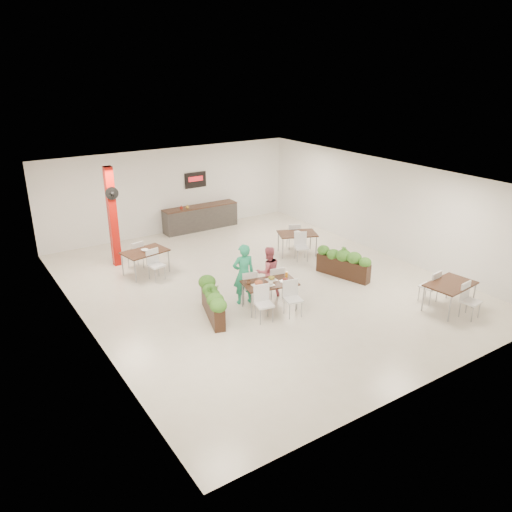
{
  "coord_description": "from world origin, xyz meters",
  "views": [
    {
      "loc": [
        -7.48,
        -11.22,
        6.09
      ],
      "look_at": [
        -0.39,
        -0.42,
        1.1
      ],
      "focal_mm": 35.0,
      "sensor_mm": 36.0,
      "label": 1
    }
  ],
  "objects_px": {
    "service_counter": "(200,217)",
    "side_table_a": "(145,254)",
    "red_column": "(113,216)",
    "planter_right": "(343,262)",
    "side_table_b": "(297,236)",
    "side_table_c": "(450,287)",
    "main_table": "(269,286)",
    "diner_man": "(244,274)",
    "diner_woman": "(268,272)",
    "planter_left": "(213,300)"
  },
  "relations": [
    {
      "from": "planter_right",
      "to": "side_table_a",
      "type": "height_order",
      "value": "planter_right"
    },
    {
      "from": "diner_man",
      "to": "planter_left",
      "type": "height_order",
      "value": "diner_man"
    },
    {
      "from": "planter_right",
      "to": "red_column",
      "type": "bearing_deg",
      "value": 138.72
    },
    {
      "from": "service_counter",
      "to": "diner_man",
      "type": "relative_size",
      "value": 1.77
    },
    {
      "from": "side_table_a",
      "to": "planter_right",
      "type": "bearing_deg",
      "value": -46.11
    },
    {
      "from": "side_table_c",
      "to": "service_counter",
      "type": "bearing_deg",
      "value": 96.64
    },
    {
      "from": "red_column",
      "to": "side_table_c",
      "type": "relative_size",
      "value": 1.93
    },
    {
      "from": "side_table_c",
      "to": "diner_woman",
      "type": "bearing_deg",
      "value": 130.26
    },
    {
      "from": "red_column",
      "to": "side_table_b",
      "type": "height_order",
      "value": "red_column"
    },
    {
      "from": "service_counter",
      "to": "side_table_a",
      "type": "bearing_deg",
      "value": -138.51
    },
    {
      "from": "planter_right",
      "to": "diner_man",
      "type": "bearing_deg",
      "value": 177.34
    },
    {
      "from": "diner_woman",
      "to": "planter_right",
      "type": "xyz_separation_m",
      "value": [
        2.66,
        -0.16,
        -0.24
      ]
    },
    {
      "from": "diner_woman",
      "to": "planter_left",
      "type": "relative_size",
      "value": 0.85
    },
    {
      "from": "red_column",
      "to": "side_table_b",
      "type": "bearing_deg",
      "value": -23.84
    },
    {
      "from": "side_table_b",
      "to": "diner_woman",
      "type": "bearing_deg",
      "value": -117.33
    },
    {
      "from": "planter_left",
      "to": "side_table_c",
      "type": "distance_m",
      "value": 6.2
    },
    {
      "from": "red_column",
      "to": "service_counter",
      "type": "height_order",
      "value": "red_column"
    },
    {
      "from": "planter_right",
      "to": "side_table_b",
      "type": "relative_size",
      "value": 1.09
    },
    {
      "from": "service_counter",
      "to": "diner_man",
      "type": "bearing_deg",
      "value": -107.49
    },
    {
      "from": "red_column",
      "to": "service_counter",
      "type": "distance_m",
      "value": 4.56
    },
    {
      "from": "service_counter",
      "to": "planter_right",
      "type": "xyz_separation_m",
      "value": [
        1.42,
        -6.62,
        -0.0
      ]
    },
    {
      "from": "diner_man",
      "to": "side_table_a",
      "type": "relative_size",
      "value": 1.01
    },
    {
      "from": "diner_woman",
      "to": "planter_right",
      "type": "distance_m",
      "value": 2.67
    },
    {
      "from": "service_counter",
      "to": "side_table_a",
      "type": "relative_size",
      "value": 1.8
    },
    {
      "from": "side_table_b",
      "to": "side_table_c",
      "type": "bearing_deg",
      "value": -57.91
    },
    {
      "from": "service_counter",
      "to": "side_table_c",
      "type": "distance_m",
      "value": 10.02
    },
    {
      "from": "planter_left",
      "to": "planter_right",
      "type": "height_order",
      "value": "planter_right"
    },
    {
      "from": "red_column",
      "to": "side_table_a",
      "type": "xyz_separation_m",
      "value": [
        0.5,
        -1.23,
        -1.0
      ]
    },
    {
      "from": "diner_man",
      "to": "side_table_a",
      "type": "height_order",
      "value": "diner_man"
    },
    {
      "from": "planter_right",
      "to": "side_table_a",
      "type": "bearing_deg",
      "value": 144.33
    },
    {
      "from": "main_table",
      "to": "service_counter",
      "type": "bearing_deg",
      "value": 76.96
    },
    {
      "from": "diner_woman",
      "to": "side_table_b",
      "type": "bearing_deg",
      "value": -129.05
    },
    {
      "from": "main_table",
      "to": "diner_man",
      "type": "distance_m",
      "value": 0.79
    },
    {
      "from": "main_table",
      "to": "planter_right",
      "type": "xyz_separation_m",
      "value": [
        3.07,
        0.49,
        -0.15
      ]
    },
    {
      "from": "planter_right",
      "to": "side_table_a",
      "type": "relative_size",
      "value": 1.07
    },
    {
      "from": "service_counter",
      "to": "side_table_c",
      "type": "xyz_separation_m",
      "value": [
        2.27,
        -9.76,
        0.14
      ]
    },
    {
      "from": "main_table",
      "to": "planter_left",
      "type": "bearing_deg",
      "value": 165.86
    },
    {
      "from": "main_table",
      "to": "red_column",
      "type": "bearing_deg",
      "value": 114.14
    },
    {
      "from": "diner_woman",
      "to": "side_table_b",
      "type": "relative_size",
      "value": 0.88
    },
    {
      "from": "side_table_a",
      "to": "side_table_c",
      "type": "bearing_deg",
      "value": -59.62
    },
    {
      "from": "main_table",
      "to": "planter_right",
      "type": "height_order",
      "value": "planter_right"
    },
    {
      "from": "red_column",
      "to": "service_counter",
      "type": "relative_size",
      "value": 1.07
    },
    {
      "from": "planter_left",
      "to": "side_table_b",
      "type": "height_order",
      "value": "side_table_b"
    },
    {
      "from": "diner_woman",
      "to": "side_table_b",
      "type": "distance_m",
      "value": 3.47
    },
    {
      "from": "planter_left",
      "to": "planter_right",
      "type": "relative_size",
      "value": 0.96
    },
    {
      "from": "side_table_c",
      "to": "side_table_b",
      "type": "bearing_deg",
      "value": 91.87
    },
    {
      "from": "side_table_a",
      "to": "red_column",
      "type": "bearing_deg",
      "value": 101.8
    },
    {
      "from": "diner_man",
      "to": "side_table_b",
      "type": "height_order",
      "value": "diner_man"
    },
    {
      "from": "planter_left",
      "to": "main_table",
      "type": "bearing_deg",
      "value": -14.14
    },
    {
      "from": "service_counter",
      "to": "side_table_a",
      "type": "distance_m",
      "value": 4.67
    }
  ]
}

